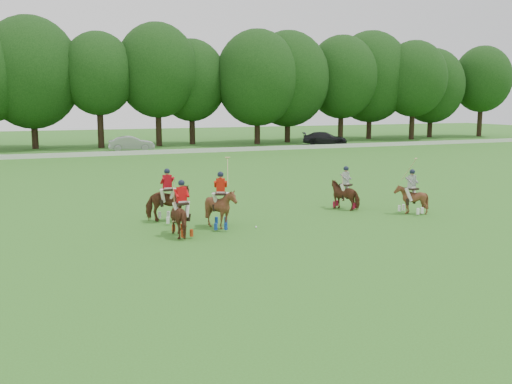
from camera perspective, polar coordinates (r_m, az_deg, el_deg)
name	(u,v)px	position (r m, az deg, el deg)	size (l,w,h in m)	color
ground	(265,250)	(20.66, 0.89, -5.79)	(180.00, 180.00, 0.00)	#366F1F
tree_line	(101,74)	(66.99, -15.24, 11.33)	(117.98, 14.32, 14.75)	black
boundary_rail	(114,153)	(57.16, -13.98, 3.77)	(120.00, 0.10, 0.44)	white
car_mid	(131,144)	(61.91, -12.35, 4.74)	(1.66, 4.75, 1.56)	#96969B
car_right	(325,138)	(69.57, 6.89, 5.35)	(2.17, 5.35, 1.55)	black
polo_red_a	(182,216)	(22.73, -7.40, -2.40)	(1.14, 1.86, 2.24)	#4A2413
polo_red_b	(168,203)	(25.37, -8.82, -1.08)	(1.77, 1.55, 2.38)	#4A2413
polo_red_c	(221,208)	(23.88, -3.54, -1.60)	(1.81, 1.91, 2.94)	#4A2413
polo_stripe_a	(345,194)	(28.46, 8.93, -0.19)	(1.59, 1.78, 2.13)	#4A2413
polo_stripe_b	(411,198)	(27.89, 15.25, -0.61)	(1.48, 1.57, 2.67)	#4A2413
polo_ball	(256,227)	(24.05, 0.01, -3.52)	(0.09, 0.09, 0.09)	white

